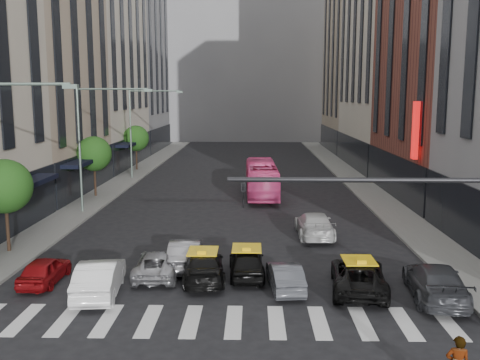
# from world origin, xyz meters

# --- Properties ---
(ground) EXTENTS (160.00, 160.00, 0.00)m
(ground) POSITION_xyz_m (0.00, 0.00, 0.00)
(ground) COLOR black
(ground) RESTS_ON ground
(sidewalk_left) EXTENTS (3.00, 96.00, 0.15)m
(sidewalk_left) POSITION_xyz_m (-11.50, 30.00, 0.07)
(sidewalk_left) COLOR slate
(sidewalk_left) RESTS_ON ground
(sidewalk_right) EXTENTS (3.00, 96.00, 0.15)m
(sidewalk_right) POSITION_xyz_m (11.50, 30.00, 0.07)
(sidewalk_right) COLOR slate
(sidewalk_right) RESTS_ON ground
(building_left_b) EXTENTS (8.00, 16.00, 24.00)m
(building_left_b) POSITION_xyz_m (-17.00, 28.00, 12.00)
(building_left_b) COLOR tan
(building_left_b) RESTS_ON ground
(building_left_c) EXTENTS (8.00, 20.00, 36.00)m
(building_left_c) POSITION_xyz_m (-17.00, 46.00, 18.00)
(building_left_c) COLOR beige
(building_left_c) RESTS_ON ground
(building_left_d) EXTENTS (8.00, 18.00, 30.00)m
(building_left_d) POSITION_xyz_m (-17.00, 65.00, 15.00)
(building_left_d) COLOR gray
(building_left_d) RESTS_ON ground
(building_right_b) EXTENTS (8.00, 18.00, 26.00)m
(building_right_b) POSITION_xyz_m (17.00, 27.00, 13.00)
(building_right_b) COLOR brown
(building_right_b) RESTS_ON ground
(building_right_d) EXTENTS (8.00, 18.00, 28.00)m
(building_right_d) POSITION_xyz_m (17.00, 65.00, 14.00)
(building_right_d) COLOR tan
(building_right_d) RESTS_ON ground
(building_far) EXTENTS (30.00, 10.00, 36.00)m
(building_far) POSITION_xyz_m (0.00, 85.00, 18.00)
(building_far) COLOR gray
(building_far) RESTS_ON ground
(tree_near) EXTENTS (2.88, 2.88, 4.95)m
(tree_near) POSITION_xyz_m (-11.80, 10.00, 3.65)
(tree_near) COLOR black
(tree_near) RESTS_ON sidewalk_left
(tree_mid) EXTENTS (2.88, 2.88, 4.95)m
(tree_mid) POSITION_xyz_m (-11.80, 26.00, 3.65)
(tree_mid) COLOR black
(tree_mid) RESTS_ON sidewalk_left
(tree_far) EXTENTS (2.88, 2.88, 4.95)m
(tree_far) POSITION_xyz_m (-11.80, 42.00, 3.65)
(tree_far) COLOR black
(tree_far) RESTS_ON sidewalk_left
(streetlamp_mid) EXTENTS (5.38, 0.25, 9.00)m
(streetlamp_mid) POSITION_xyz_m (-10.04, 20.00, 5.90)
(streetlamp_mid) COLOR gray
(streetlamp_mid) RESTS_ON sidewalk_left
(streetlamp_far) EXTENTS (5.38, 0.25, 9.00)m
(streetlamp_far) POSITION_xyz_m (-10.04, 36.00, 5.90)
(streetlamp_far) COLOR gray
(streetlamp_far) RESTS_ON sidewalk_left
(traffic_signal) EXTENTS (10.10, 0.20, 6.00)m
(traffic_signal) POSITION_xyz_m (7.69, -1.00, 4.47)
(traffic_signal) COLOR black
(traffic_signal) RESTS_ON ground
(liberty_sign) EXTENTS (0.30, 0.70, 4.00)m
(liberty_sign) POSITION_xyz_m (12.60, 20.00, 6.00)
(liberty_sign) COLOR red
(liberty_sign) RESTS_ON ground
(car_red) EXTENTS (1.49, 3.62, 1.23)m
(car_red) POSITION_xyz_m (-8.08, 5.44, 0.61)
(car_red) COLOR maroon
(car_red) RESTS_ON ground
(car_white_front) EXTENTS (2.10, 4.78, 1.53)m
(car_white_front) POSITION_xyz_m (-5.20, 4.13, 0.76)
(car_white_front) COLOR white
(car_white_front) RESTS_ON ground
(car_silver) EXTENTS (2.15, 4.36, 1.19)m
(car_silver) POSITION_xyz_m (-3.16, 6.55, 0.59)
(car_silver) COLOR #A0A1A6
(car_silver) RESTS_ON ground
(taxi_left) EXTENTS (2.42, 4.85, 1.35)m
(taxi_left) POSITION_xyz_m (-0.97, 6.05, 0.68)
(taxi_left) COLOR black
(taxi_left) RESTS_ON ground
(taxi_center) EXTENTS (1.81, 4.06, 1.36)m
(taxi_center) POSITION_xyz_m (1.03, 6.58, 0.68)
(taxi_center) COLOR black
(taxi_center) RESTS_ON ground
(car_grey_mid) EXTENTS (1.63, 3.80, 1.22)m
(car_grey_mid) POSITION_xyz_m (2.72, 4.92, 0.61)
(car_grey_mid) COLOR #47494F
(car_grey_mid) RESTS_ON ground
(taxi_right) EXTENTS (2.84, 5.13, 1.36)m
(taxi_right) POSITION_xyz_m (5.88, 4.82, 0.68)
(taxi_right) COLOR black
(taxi_right) RESTS_ON ground
(car_grey_curb) EXTENTS (2.64, 5.32, 1.49)m
(car_grey_curb) POSITION_xyz_m (8.92, 4.02, 0.74)
(car_grey_curb) COLOR #393A3F
(car_grey_curb) RESTS_ON ground
(car_row2_left) EXTENTS (1.67, 4.37, 1.42)m
(car_row2_left) POSITION_xyz_m (-2.00, 7.89, 0.71)
(car_row2_left) COLOR gray
(car_row2_left) RESTS_ON ground
(car_row2_right) EXTENTS (2.12, 5.11, 1.48)m
(car_row2_right) POSITION_xyz_m (5.01, 13.87, 0.74)
(car_row2_right) COLOR silver
(car_row2_right) RESTS_ON ground
(bus) EXTENTS (2.69, 10.50, 2.91)m
(bus) POSITION_xyz_m (2.04, 27.04, 1.45)
(bus) COLOR #F94993
(bus) RESTS_ON ground
(rider) EXTENTS (0.71, 0.53, 1.75)m
(rider) POSITION_xyz_m (6.87, -3.80, 1.88)
(rider) COLOR gray
(rider) RESTS_ON motorcycle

